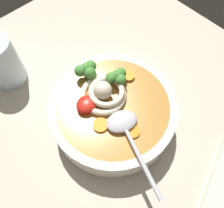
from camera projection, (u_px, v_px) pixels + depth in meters
table_slab at (100, 134)px, 51.91cm from camera, size 90.98×90.98×4.29cm
soup_bowl at (112, 111)px, 48.27cm from camera, size 25.60×25.60×6.86cm
noodle_pile at (104, 93)px, 45.05cm from camera, size 10.29×10.09×4.14cm
soup_spoon at (125, 128)px, 42.12cm from camera, size 8.91×17.36×1.60cm
chili_sauce_dollop at (87, 104)px, 44.22cm from camera, size 4.28×3.85×1.93cm
broccoli_floret_right at (87, 70)px, 46.34cm from camera, size 4.80×4.13×3.79cm
broccoli_floret_left at (117, 77)px, 45.69cm from camera, size 4.52×3.89×3.57cm
carrot_slice_beside_chili at (133, 132)px, 42.38cm from camera, size 2.62×2.62×0.44cm
carrot_slice_far at (129, 76)px, 48.08cm from camera, size 2.51×2.51×0.66cm
carrot_slice_center at (86, 94)px, 46.21cm from camera, size 2.43×2.43×0.44cm
carrot_slice_rear at (100, 125)px, 42.98cm from camera, size 2.93×2.93×0.47cm
drinking_glass at (2, 62)px, 51.48cm from camera, size 7.86×7.86×11.72cm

